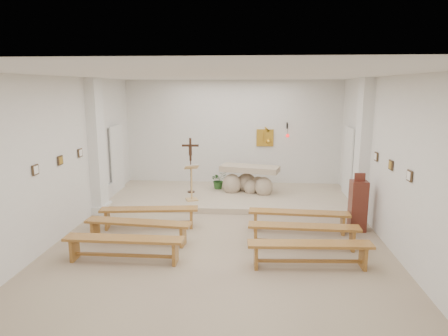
# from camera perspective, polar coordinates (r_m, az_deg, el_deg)

# --- Properties ---
(ground) EXTENTS (7.00, 10.00, 0.00)m
(ground) POSITION_cam_1_polar(r_m,az_deg,el_deg) (8.64, -0.59, -10.75)
(ground) COLOR tan
(ground) RESTS_ON ground
(wall_left) EXTENTS (0.02, 10.00, 3.50)m
(wall_left) POSITION_cam_1_polar(r_m,az_deg,el_deg) (9.12, -23.03, 0.97)
(wall_left) COLOR silver
(wall_left) RESTS_ON ground
(wall_right) EXTENTS (0.02, 10.00, 3.50)m
(wall_right) POSITION_cam_1_polar(r_m,az_deg,el_deg) (8.58, 23.28, 0.33)
(wall_right) COLOR silver
(wall_right) RESTS_ON ground
(wall_back) EXTENTS (7.00, 0.02, 3.50)m
(wall_back) POSITION_cam_1_polar(r_m,az_deg,el_deg) (13.06, 1.25, 4.83)
(wall_back) COLOR silver
(wall_back) RESTS_ON ground
(ceiling) EXTENTS (7.00, 10.00, 0.02)m
(ceiling) POSITION_cam_1_polar(r_m,az_deg,el_deg) (8.00, -0.65, 13.06)
(ceiling) COLOR silver
(ceiling) RESTS_ON wall_back
(sanctuary_platform) EXTENTS (6.98, 3.00, 0.15)m
(sanctuary_platform) POSITION_cam_1_polar(r_m,az_deg,el_deg) (11.93, 0.84, -4.04)
(sanctuary_platform) COLOR #BEAF92
(sanctuary_platform) RESTS_ON ground
(pilaster_left) EXTENTS (0.26, 0.55, 3.50)m
(pilaster_left) POSITION_cam_1_polar(r_m,az_deg,el_deg) (10.87, -17.70, 2.91)
(pilaster_left) COLOR white
(pilaster_left) RESTS_ON ground
(pilaster_right) EXTENTS (0.26, 0.55, 3.50)m
(pilaster_right) POSITION_cam_1_polar(r_m,az_deg,el_deg) (10.43, 19.16, 2.48)
(pilaster_right) COLOR white
(pilaster_right) RESTS_ON ground
(gold_wall_relief) EXTENTS (0.55, 0.04, 0.55)m
(gold_wall_relief) POSITION_cam_1_polar(r_m,az_deg,el_deg) (13.03, 5.87, 4.31)
(gold_wall_relief) COLOR gold
(gold_wall_relief) RESTS_ON wall_back
(sanctuary_lamp) EXTENTS (0.11, 0.36, 0.44)m
(sanctuary_lamp) POSITION_cam_1_polar(r_m,az_deg,el_deg) (12.80, 9.06, 4.82)
(sanctuary_lamp) COLOR black
(sanctuary_lamp) RESTS_ON wall_back
(station_frame_left_front) EXTENTS (0.03, 0.20, 0.20)m
(station_frame_left_front) POSITION_cam_1_polar(r_m,az_deg,el_deg) (8.43, -25.34, -0.24)
(station_frame_left_front) COLOR #44311D
(station_frame_left_front) RESTS_ON wall_left
(station_frame_left_mid) EXTENTS (0.03, 0.20, 0.20)m
(station_frame_left_mid) POSITION_cam_1_polar(r_m,az_deg,el_deg) (9.29, -22.35, 1.02)
(station_frame_left_mid) COLOR #44311D
(station_frame_left_mid) RESTS_ON wall_left
(station_frame_left_rear) EXTENTS (0.03, 0.20, 0.20)m
(station_frame_left_rear) POSITION_cam_1_polar(r_m,az_deg,el_deg) (10.18, -19.87, 2.05)
(station_frame_left_rear) COLOR #44311D
(station_frame_left_rear) RESTS_ON wall_left
(station_frame_right_front) EXTENTS (0.03, 0.20, 0.20)m
(station_frame_right_front) POSITION_cam_1_polar(r_m,az_deg,el_deg) (7.85, 24.98, -1.01)
(station_frame_right_front) COLOR #44311D
(station_frame_right_front) RESTS_ON wall_right
(station_frame_right_mid) EXTENTS (0.03, 0.20, 0.20)m
(station_frame_right_mid) POSITION_cam_1_polar(r_m,az_deg,el_deg) (8.77, 22.73, 0.40)
(station_frame_right_mid) COLOR #44311D
(station_frame_right_mid) RESTS_ON wall_right
(station_frame_right_rear) EXTENTS (0.03, 0.20, 0.20)m
(station_frame_right_rear) POSITION_cam_1_polar(r_m,az_deg,el_deg) (9.71, 20.91, 1.54)
(station_frame_right_rear) COLOR #44311D
(station_frame_right_rear) RESTS_ON wall_right
(radiator_left) EXTENTS (0.10, 0.85, 0.52)m
(radiator_left) POSITION_cam_1_polar(r_m,az_deg,el_deg) (11.82, -16.28, -3.67)
(radiator_left) COLOR silver
(radiator_left) RESTS_ON ground
(radiator_right) EXTENTS (0.10, 0.85, 0.52)m
(radiator_right) POSITION_cam_1_polar(r_m,az_deg,el_deg) (11.42, 18.08, -4.32)
(radiator_right) COLOR silver
(radiator_right) RESTS_ON ground
(altar) EXTENTS (1.84, 1.08, 0.89)m
(altar) POSITION_cam_1_polar(r_m,az_deg,el_deg) (12.02, 3.58, -1.88)
(altar) COLOR #B7A68B
(altar) RESTS_ON sanctuary_platform
(lectern) EXTENTS (0.45, 0.41, 1.04)m
(lectern) POSITION_cam_1_polar(r_m,az_deg,el_deg) (11.15, -4.64, -2.05)
(lectern) COLOR tan
(lectern) RESTS_ON sanctuary_platform
(crucifix_stand) EXTENTS (0.50, 0.22, 1.65)m
(crucifix_stand) POSITION_cam_1_polar(r_m,az_deg,el_deg) (11.90, -4.80, 0.96)
(crucifix_stand) COLOR #331E10
(crucifix_stand) RESTS_ON sanctuary_platform
(potted_plant) EXTENTS (0.64, 0.62, 0.54)m
(potted_plant) POSITION_cam_1_polar(r_m,az_deg,el_deg) (12.45, -0.78, -1.72)
(potted_plant) COLOR #275321
(potted_plant) RESTS_ON sanctuary_platform
(donation_pedestal) EXTENTS (0.37, 0.37, 1.36)m
(donation_pedestal) POSITION_cam_1_polar(r_m,az_deg,el_deg) (9.71, 18.57, -5.08)
(donation_pedestal) COLOR #592719
(donation_pedestal) RESTS_ON ground
(bench_left_front) EXTENTS (2.31, 0.65, 0.48)m
(bench_left_front) POSITION_cam_1_polar(r_m,az_deg,el_deg) (9.61, -10.61, -6.34)
(bench_left_front) COLOR #AE7732
(bench_left_front) RESTS_ON ground
(bench_right_front) EXTENTS (2.30, 0.50, 0.48)m
(bench_right_front) POSITION_cam_1_polar(r_m,az_deg,el_deg) (9.36, 10.62, -6.83)
(bench_right_front) COLOR #AE7732
(bench_right_front) RESTS_ON ground
(bench_left_second) EXTENTS (2.30, 0.56, 0.48)m
(bench_left_second) POSITION_cam_1_polar(r_m,az_deg,el_deg) (8.76, -12.18, -8.19)
(bench_left_second) COLOR #AE7732
(bench_left_second) RESTS_ON ground
(bench_right_second) EXTENTS (2.29, 0.43, 0.48)m
(bench_right_second) POSITION_cam_1_polar(r_m,az_deg,el_deg) (8.48, 11.30, -8.81)
(bench_right_second) COLOR #AE7732
(bench_right_second) RESTS_ON ground
(bench_left_third) EXTENTS (2.28, 0.38, 0.48)m
(bench_left_third) POSITION_cam_1_polar(r_m,az_deg,el_deg) (7.93, -14.09, -10.42)
(bench_left_third) COLOR #AE7732
(bench_left_third) RESTS_ON ground
(bench_right_third) EXTENTS (2.29, 0.49, 0.48)m
(bench_right_third) POSITION_cam_1_polar(r_m,az_deg,el_deg) (7.62, 12.14, -11.25)
(bench_right_third) COLOR #AE7732
(bench_right_third) RESTS_ON ground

